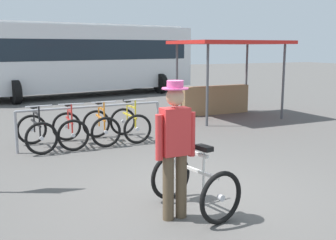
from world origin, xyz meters
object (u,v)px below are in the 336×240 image
(racked_bike_yellow, at_px, (130,123))
(bus_distant, at_px, (83,56))
(market_stall, at_px, (223,71))
(racked_bike_orange, at_px, (101,126))
(racked_bike_black, at_px, (36,132))
(person_with_featured_bike, at_px, (175,145))
(racked_bike_red, at_px, (70,129))
(featured_bicycle, at_px, (188,173))

(racked_bike_yellow, bearing_deg, bus_distant, 83.07)
(market_stall, bearing_deg, racked_bike_orange, -156.27)
(racked_bike_black, distance_m, person_with_featured_bike, 4.58)
(racked_bike_yellow, height_order, person_with_featured_bike, person_with_featured_bike)
(racked_bike_orange, xyz_separation_m, person_with_featured_bike, (-0.32, -4.47, 0.58))
(bus_distant, bearing_deg, racked_bike_red, -105.21)
(market_stall, bearing_deg, bus_distant, 109.62)
(racked_bike_black, relative_size, racked_bike_orange, 1.02)
(featured_bicycle, bearing_deg, racked_bike_yellow, 80.61)
(racked_bike_black, xyz_separation_m, racked_bike_red, (0.70, 0.03, -0.00))
(racked_bike_red, relative_size, bus_distant, 0.11)
(person_with_featured_bike, distance_m, market_stall, 7.98)
(person_with_featured_bike, height_order, bus_distant, bus_distant)
(featured_bicycle, relative_size, person_with_featured_bike, 0.72)
(racked_bike_black, relative_size, racked_bike_yellow, 1.06)
(racked_bike_black, xyz_separation_m, racked_bike_orange, (1.40, 0.06, 0.00))
(racked_bike_black, height_order, featured_bicycle, featured_bicycle)
(racked_bike_orange, distance_m, person_with_featured_bike, 4.52)
(racked_bike_black, bearing_deg, racked_bike_orange, 2.57)
(racked_bike_red, relative_size, market_stall, 0.36)
(racked_bike_yellow, bearing_deg, racked_bike_black, -177.43)
(racked_bike_yellow, relative_size, bus_distant, 0.11)
(bus_distant, height_order, market_stall, bus_distant)
(person_with_featured_bike, height_order, market_stall, market_stall)
(racked_bike_black, xyz_separation_m, market_stall, (5.81, 2.00, 1.03))
(racked_bike_red, xyz_separation_m, market_stall, (5.11, 1.97, 1.03))
(racked_bike_red, distance_m, featured_bicycle, 4.26)
(racked_bike_orange, xyz_separation_m, featured_bicycle, (-0.01, -4.23, 0.12))
(racked_bike_red, relative_size, person_with_featured_bike, 0.65)
(market_stall, bearing_deg, person_with_featured_bike, -126.40)
(racked_bike_black, relative_size, market_stall, 0.37)
(racked_bike_red, distance_m, bus_distant, 9.69)
(racked_bike_red, bearing_deg, racked_bike_black, -177.43)
(racked_bike_orange, relative_size, featured_bicycle, 0.90)
(racked_bike_yellow, distance_m, bus_distant, 9.36)
(racked_bike_red, height_order, person_with_featured_bike, person_with_featured_bike)
(racked_bike_orange, relative_size, racked_bike_yellow, 1.03)
(featured_bicycle, relative_size, market_stall, 0.40)
(bus_distant, bearing_deg, person_with_featured_bike, -98.85)
(racked_bike_red, distance_m, racked_bike_yellow, 1.40)
(featured_bicycle, height_order, market_stall, market_stall)
(racked_bike_black, xyz_separation_m, person_with_featured_bike, (1.08, -4.41, 0.58))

